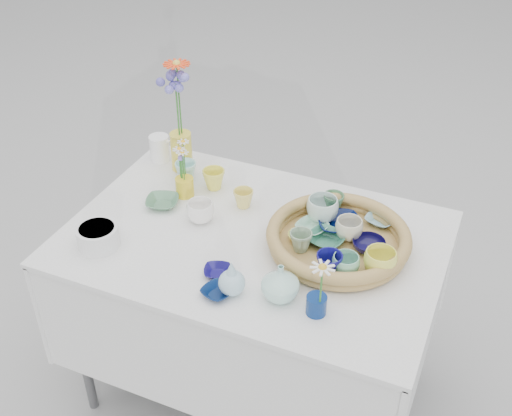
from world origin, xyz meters
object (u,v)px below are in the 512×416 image
at_px(bud_vase_seafoam, 280,282).
at_px(wicker_tray, 338,239).
at_px(tall_vase_yellow, 181,151).
at_px(display_table, 254,385).

bearing_deg(bud_vase_seafoam, wicker_tray, 73.30).
bearing_deg(tall_vase_yellow, wicker_tray, -18.88).
bearing_deg(wicker_tray, tall_vase_yellow, 161.12).
bearing_deg(tall_vase_yellow, bud_vase_seafoam, -40.64).
relative_size(wicker_tray, bud_vase_seafoam, 3.94).
relative_size(wicker_tray, tall_vase_yellow, 3.06).
xyz_separation_m(display_table, bud_vase_seafoam, (0.19, -0.24, 0.83)).
relative_size(display_table, tall_vase_yellow, 8.14).
height_order(display_table, bud_vase_seafoam, bud_vase_seafoam).
distance_m(wicker_tray, tall_vase_yellow, 0.76).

